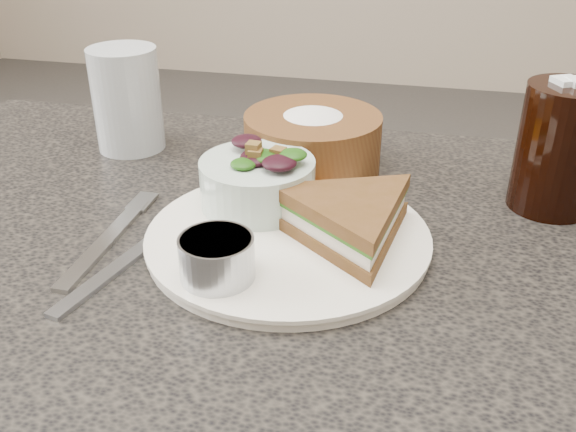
{
  "coord_description": "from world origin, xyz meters",
  "views": [
    {
      "loc": [
        0.13,
        -0.48,
        1.07
      ],
      "look_at": [
        0.01,
        0.03,
        0.78
      ],
      "focal_mm": 40.0,
      "sensor_mm": 36.0,
      "label": 1
    }
  ],
  "objects_px": {
    "bread_basket": "(313,133)",
    "cola_glass": "(560,143)",
    "dressing_ramekin": "(217,258)",
    "water_glass": "(127,99)",
    "dinner_plate": "(288,238)",
    "sandwich": "(349,219)",
    "salad_bowl": "(257,175)"
  },
  "relations": [
    {
      "from": "bread_basket",
      "to": "cola_glass",
      "type": "xyz_separation_m",
      "value": [
        0.26,
        -0.04,
        0.03
      ]
    },
    {
      "from": "dressing_ramekin",
      "to": "water_glass",
      "type": "height_order",
      "value": "water_glass"
    },
    {
      "from": "cola_glass",
      "to": "water_glass",
      "type": "bearing_deg",
      "value": 174.09
    },
    {
      "from": "bread_basket",
      "to": "cola_glass",
      "type": "relative_size",
      "value": 1.11
    },
    {
      "from": "dinner_plate",
      "to": "sandwich",
      "type": "distance_m",
      "value": 0.06
    },
    {
      "from": "salad_bowl",
      "to": "cola_glass",
      "type": "height_order",
      "value": "cola_glass"
    },
    {
      "from": "dressing_ramekin",
      "to": "bread_basket",
      "type": "relative_size",
      "value": 0.4
    },
    {
      "from": "salad_bowl",
      "to": "cola_glass",
      "type": "xyz_separation_m",
      "value": [
        0.29,
        0.09,
        0.03
      ]
    },
    {
      "from": "salad_bowl",
      "to": "water_glass",
      "type": "bearing_deg",
      "value": 145.96
    },
    {
      "from": "dressing_ramekin",
      "to": "water_glass",
      "type": "bearing_deg",
      "value": 126.99
    },
    {
      "from": "dressing_ramekin",
      "to": "bread_basket",
      "type": "height_order",
      "value": "bread_basket"
    },
    {
      "from": "sandwich",
      "to": "bread_basket",
      "type": "xyz_separation_m",
      "value": [
        -0.07,
        0.17,
        0.01
      ]
    },
    {
      "from": "dinner_plate",
      "to": "salad_bowl",
      "type": "relative_size",
      "value": 2.29
    },
    {
      "from": "dressing_ramekin",
      "to": "bread_basket",
      "type": "xyz_separation_m",
      "value": [
        0.03,
        0.26,
        0.01
      ]
    },
    {
      "from": "sandwich",
      "to": "salad_bowl",
      "type": "height_order",
      "value": "salad_bowl"
    },
    {
      "from": "water_glass",
      "to": "sandwich",
      "type": "bearing_deg",
      "value": -31.48
    },
    {
      "from": "salad_bowl",
      "to": "water_glass",
      "type": "relative_size",
      "value": 0.92
    },
    {
      "from": "dinner_plate",
      "to": "dressing_ramekin",
      "type": "distance_m",
      "value": 0.1
    },
    {
      "from": "water_glass",
      "to": "cola_glass",
      "type": "bearing_deg",
      "value": -5.91
    },
    {
      "from": "dinner_plate",
      "to": "dressing_ramekin",
      "type": "xyz_separation_m",
      "value": [
        -0.04,
        -0.08,
        0.02
      ]
    },
    {
      "from": "cola_glass",
      "to": "water_glass",
      "type": "relative_size",
      "value": 1.13
    },
    {
      "from": "cola_glass",
      "to": "water_glass",
      "type": "distance_m",
      "value": 0.5
    },
    {
      "from": "dressing_ramekin",
      "to": "water_glass",
      "type": "xyz_separation_m",
      "value": [
        -0.2,
        0.27,
        0.03
      ]
    },
    {
      "from": "cola_glass",
      "to": "sandwich",
      "type": "bearing_deg",
      "value": -145.22
    },
    {
      "from": "dressing_ramekin",
      "to": "bread_basket",
      "type": "bearing_deg",
      "value": 83.22
    },
    {
      "from": "cola_glass",
      "to": "water_glass",
      "type": "height_order",
      "value": "cola_glass"
    },
    {
      "from": "bread_basket",
      "to": "dinner_plate",
      "type": "bearing_deg",
      "value": -86.55
    },
    {
      "from": "dinner_plate",
      "to": "salad_bowl",
      "type": "distance_m",
      "value": 0.08
    },
    {
      "from": "dinner_plate",
      "to": "sandwich",
      "type": "xyz_separation_m",
      "value": [
        0.06,
        0.0,
        0.03
      ]
    },
    {
      "from": "dressing_ramekin",
      "to": "cola_glass",
      "type": "distance_m",
      "value": 0.37
    },
    {
      "from": "cola_glass",
      "to": "dressing_ramekin",
      "type": "bearing_deg",
      "value": -142.84
    },
    {
      "from": "sandwich",
      "to": "cola_glass",
      "type": "xyz_separation_m",
      "value": [
        0.19,
        0.13,
        0.04
      ]
    }
  ]
}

